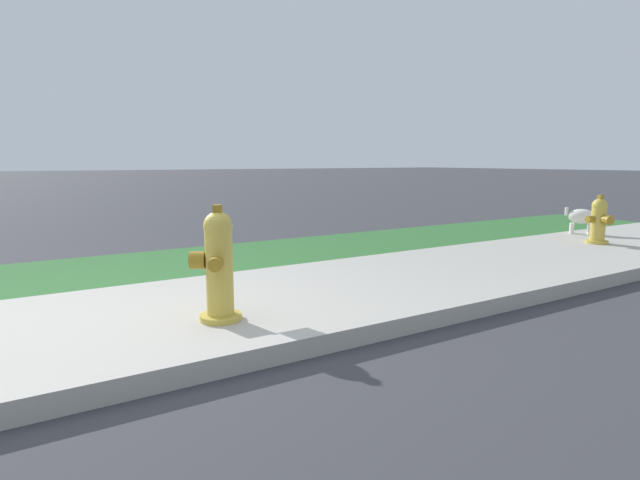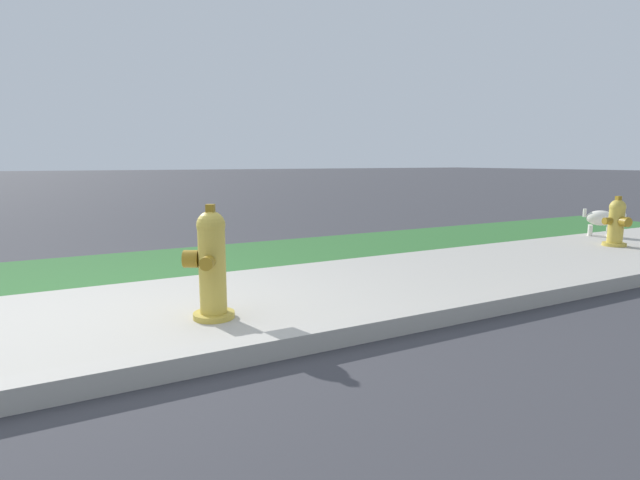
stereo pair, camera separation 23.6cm
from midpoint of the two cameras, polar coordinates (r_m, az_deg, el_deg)
ground_plane at (r=3.72m, az=-21.40°, el=-8.58°), size 120.00×120.00×0.00m
sidewalk_pavement at (r=3.72m, az=-21.40°, el=-8.50°), size 18.00×2.09×0.01m
grass_verge at (r=5.52m, az=-23.78°, el=-3.06°), size 18.00×1.63×0.01m
street_curb at (r=2.65m, az=-18.39°, el=-14.21°), size 18.00×0.16×0.12m
fire_hydrant_across_street at (r=3.46m, az=-10.41°, el=-2.80°), size 0.34×0.36×0.80m
fire_hydrant_by_grass_verge at (r=7.44m, az=31.58°, el=1.67°), size 0.37×0.34×0.65m
small_white_dog at (r=8.31m, az=30.46°, el=2.12°), size 0.41×0.49×0.46m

